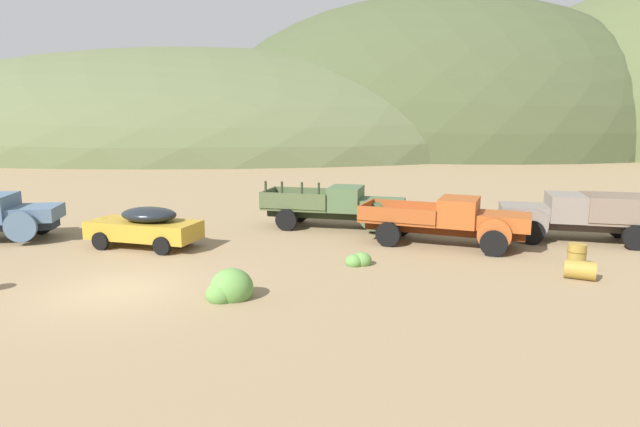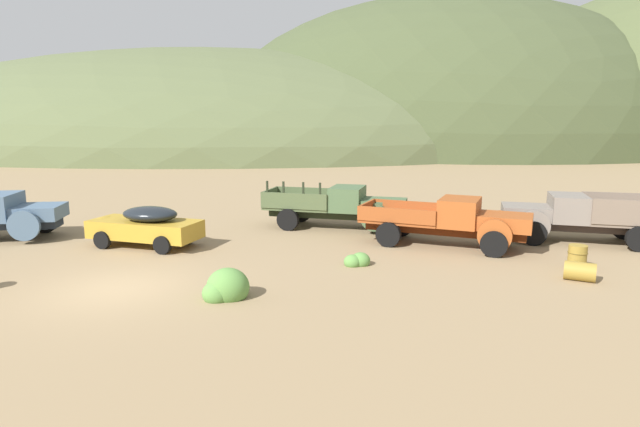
{
  "view_description": "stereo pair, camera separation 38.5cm",
  "coord_description": "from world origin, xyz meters",
  "px_view_note": "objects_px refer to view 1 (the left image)",
  "views": [
    {
      "loc": [
        7.45,
        -13.87,
        4.94
      ],
      "look_at": [
        5.23,
        5.77,
        1.31
      ],
      "focal_mm": 29.66,
      "sensor_mm": 36.0,
      "label": 1
    },
    {
      "loc": [
        7.83,
        -13.83,
        4.94
      ],
      "look_at": [
        5.23,
        5.77,
        1.31
      ],
      "focal_mm": 29.66,
      "sensor_mm": 36.0,
      "label": 2
    }
  ],
  "objects_px": {
    "truck_oxide_orange": "(456,221)",
    "oil_drum_by_truck": "(580,270)",
    "car_mustard": "(141,226)",
    "oil_drum_foreground": "(577,256)",
    "truck_weathered_green": "(342,206)",
    "truck_primer_gray": "(570,216)"
  },
  "relations": [
    {
      "from": "truck_primer_gray",
      "to": "oil_drum_foreground",
      "type": "bearing_deg",
      "value": 82.72
    },
    {
      "from": "oil_drum_foreground",
      "to": "oil_drum_by_truck",
      "type": "bearing_deg",
      "value": -104.18
    },
    {
      "from": "truck_primer_gray",
      "to": "oil_drum_foreground",
      "type": "relative_size",
      "value": 7.53
    },
    {
      "from": "truck_weathered_green",
      "to": "truck_oxide_orange",
      "type": "relative_size",
      "value": 0.98
    },
    {
      "from": "car_mustard",
      "to": "oil_drum_by_truck",
      "type": "xyz_separation_m",
      "value": [
        15.27,
        -2.42,
        -0.52
      ]
    },
    {
      "from": "car_mustard",
      "to": "truck_weathered_green",
      "type": "distance_m",
      "value": 8.59
    },
    {
      "from": "truck_weathered_green",
      "to": "truck_primer_gray",
      "type": "height_order",
      "value": "truck_weathered_green"
    },
    {
      "from": "truck_oxide_orange",
      "to": "oil_drum_by_truck",
      "type": "xyz_separation_m",
      "value": [
        3.25,
        -3.89,
        -0.7
      ]
    },
    {
      "from": "truck_oxide_orange",
      "to": "oil_drum_foreground",
      "type": "xyz_separation_m",
      "value": [
        3.55,
        -2.68,
        -0.58
      ]
    },
    {
      "from": "truck_weathered_green",
      "to": "oil_drum_by_truck",
      "type": "distance_m",
      "value": 10.35
    },
    {
      "from": "truck_oxide_orange",
      "to": "oil_drum_foreground",
      "type": "height_order",
      "value": "truck_oxide_orange"
    },
    {
      "from": "car_mustard",
      "to": "oil_drum_foreground",
      "type": "height_order",
      "value": "car_mustard"
    },
    {
      "from": "truck_primer_gray",
      "to": "truck_oxide_orange",
      "type": "bearing_deg",
      "value": 25.31
    },
    {
      "from": "car_mustard",
      "to": "truck_oxide_orange",
      "type": "height_order",
      "value": "truck_oxide_orange"
    },
    {
      "from": "truck_primer_gray",
      "to": "oil_drum_by_truck",
      "type": "xyz_separation_m",
      "value": [
        -1.43,
        -5.36,
        -0.74
      ]
    },
    {
      "from": "oil_drum_by_truck",
      "to": "oil_drum_foreground",
      "type": "relative_size",
      "value": 1.24
    },
    {
      "from": "truck_oxide_orange",
      "to": "oil_drum_by_truck",
      "type": "height_order",
      "value": "truck_oxide_orange"
    },
    {
      "from": "truck_primer_gray",
      "to": "oil_drum_by_truck",
      "type": "bearing_deg",
      "value": 82.93
    },
    {
      "from": "truck_weathered_green",
      "to": "truck_primer_gray",
      "type": "bearing_deg",
      "value": -1.03
    },
    {
      "from": "car_mustard",
      "to": "oil_drum_by_truck",
      "type": "distance_m",
      "value": 15.47
    },
    {
      "from": "car_mustard",
      "to": "truck_weathered_green",
      "type": "xyz_separation_m",
      "value": [
        7.43,
        4.3,
        0.2
      ]
    },
    {
      "from": "truck_weathered_green",
      "to": "oil_drum_foreground",
      "type": "relative_size",
      "value": 7.79
    }
  ]
}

